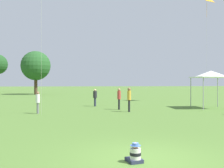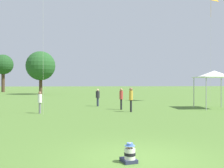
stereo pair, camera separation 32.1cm
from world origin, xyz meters
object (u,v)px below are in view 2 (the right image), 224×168
(person_standing_1, at_px, (121,97))
(person_standing_4, at_px, (40,100))
(kite_1, at_px, (211,0))
(person_standing_7, at_px, (131,97))
(distant_tree_0, at_px, (3,65))
(person_standing_6, at_px, (98,96))
(canopy_tent, at_px, (214,74))
(distant_tree_1, at_px, (41,66))
(seated_toddler, at_px, (129,155))

(person_standing_1, bearing_deg, person_standing_4, -152.93)
(kite_1, bearing_deg, person_standing_4, -130.56)
(person_standing_7, distance_m, distant_tree_0, 49.89)
(person_standing_1, xyz_separation_m, person_standing_6, (-1.73, 3.28, -0.11))
(person_standing_1, height_order, canopy_tent, canopy_tent)
(canopy_tent, bearing_deg, person_standing_4, -172.31)
(distant_tree_0, distance_m, distant_tree_1, 17.25)
(seated_toddler, height_order, distant_tree_0, distant_tree_0)
(seated_toddler, bearing_deg, person_standing_4, 96.53)
(person_standing_4, xyz_separation_m, kite_1, (17.22, 8.58, 10.48))
(person_standing_7, height_order, kite_1, kite_1)
(canopy_tent, height_order, distant_tree_1, distant_tree_1)
(person_standing_7, bearing_deg, person_standing_6, 62.44)
(person_standing_4, relative_size, distant_tree_1, 0.19)
(person_standing_4, height_order, person_standing_6, person_standing_6)
(distant_tree_1, bearing_deg, canopy_tent, -57.06)
(canopy_tent, height_order, kite_1, kite_1)
(person_standing_6, height_order, distant_tree_1, distant_tree_1)
(person_standing_1, height_order, distant_tree_1, distant_tree_1)
(seated_toddler, bearing_deg, person_standing_1, 69.31)
(canopy_tent, distance_m, distant_tree_0, 52.07)
(person_standing_7, xyz_separation_m, distant_tree_1, (-11.45, 30.91, 4.21))
(person_standing_7, bearing_deg, canopy_tent, -38.40)
(person_standing_6, xyz_separation_m, distant_tree_0, (-19.94, 39.36, 5.41))
(person_standing_7, bearing_deg, kite_1, -12.88)
(canopy_tent, bearing_deg, distant_tree_1, 122.94)
(seated_toddler, xyz_separation_m, distant_tree_0, (-19.83, 56.65, 6.14))
(person_standing_1, bearing_deg, person_standing_6, 127.41)
(kite_1, bearing_deg, distant_tree_0, 155.21)
(person_standing_4, height_order, kite_1, kite_1)
(person_standing_6, bearing_deg, distant_tree_0, 86.43)
(person_standing_6, bearing_deg, distant_tree_1, 79.20)
(canopy_tent, xyz_separation_m, distant_tree_0, (-29.62, 42.68, 3.46))
(person_standing_4, distance_m, person_standing_7, 6.65)
(distant_tree_0, relative_size, distant_tree_1, 1.09)
(person_standing_6, distance_m, distant_tree_0, 44.46)
(distant_tree_0, bearing_deg, person_standing_4, -70.82)
(person_standing_7, distance_m, kite_1, 16.98)
(person_standing_6, xyz_separation_m, kite_1, (12.79, 3.36, 10.47))
(distant_tree_1, bearing_deg, person_standing_6, -70.36)
(distant_tree_0, bearing_deg, person_standing_1, -63.06)
(person_standing_1, bearing_deg, kite_1, 40.54)
(kite_1, height_order, distant_tree_1, kite_1)
(person_standing_4, bearing_deg, canopy_tent, 121.82)
(person_standing_1, height_order, person_standing_6, person_standing_1)
(person_standing_7, xyz_separation_m, kite_1, (10.57, 8.39, 10.30))
(person_standing_4, relative_size, canopy_tent, 0.49)
(seated_toddler, height_order, distant_tree_1, distant_tree_1)
(distant_tree_0, bearing_deg, kite_1, -47.73)
(person_standing_6, bearing_deg, person_standing_1, -92.58)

